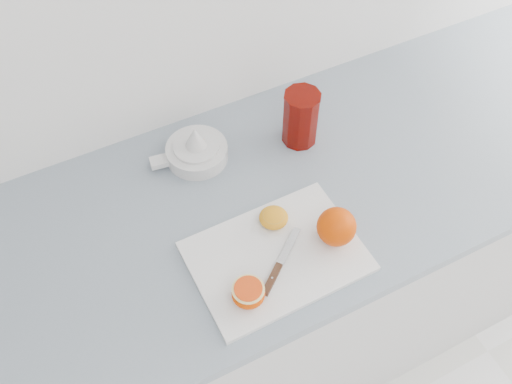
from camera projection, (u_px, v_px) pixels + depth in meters
counter at (278, 281)px, 1.64m from camera, size 2.65×0.64×0.89m
cutting_board at (276, 256)px, 1.17m from camera, size 0.35×0.25×0.01m
whole_orange at (337, 227)px, 1.16m from camera, size 0.08×0.08×0.08m
half_orange at (248, 293)px, 1.09m from camera, size 0.07×0.07×0.04m
squeezed_shell at (274, 217)px, 1.21m from camera, size 0.06×0.06×0.03m
paring_knife at (275, 273)px, 1.14m from camera, size 0.14×0.12×0.01m
citrus_juicer at (196, 150)px, 1.32m from camera, size 0.18×0.14×0.10m
red_tumbler at (301, 119)px, 1.33m from camera, size 0.09×0.09×0.14m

